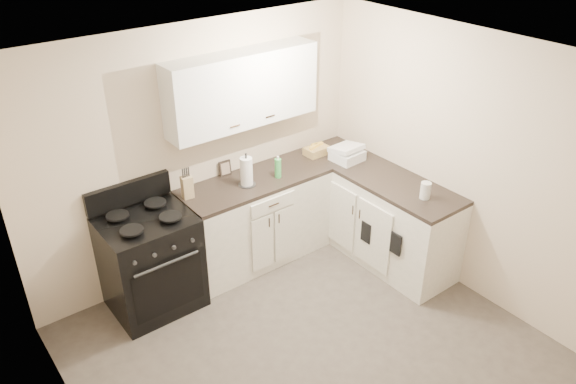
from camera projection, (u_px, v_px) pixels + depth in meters
floor at (317, 357)px, 4.79m from camera, size 3.60×3.60×0.00m
ceiling at (326, 71)px, 3.56m from camera, size 3.60×3.60×0.00m
wall_back at (200, 152)px, 5.41m from camera, size 3.60×0.00×3.60m
wall_right at (471, 168)px, 5.13m from camera, size 0.00×3.60×3.60m
wall_left at (82, 342)px, 3.22m from camera, size 0.00×3.60×3.60m
base_cabinets_back at (256, 221)px, 5.83m from camera, size 1.55×0.60×0.90m
base_cabinets_right at (374, 214)px, 5.95m from camera, size 0.60×1.90×0.90m
countertop_back at (255, 181)px, 5.60m from camera, size 1.55×0.60×0.04m
countertop_right at (378, 175)px, 5.72m from camera, size 0.60×1.90×0.04m
upper_cabinets at (243, 89)px, 5.25m from camera, size 1.55×0.30×0.70m
stove at (151, 264)px, 5.17m from camera, size 0.80×0.68×0.97m
knife_block at (187, 187)px, 5.23m from camera, size 0.11×0.10×0.22m
paper_towel at (247, 172)px, 5.42m from camera, size 0.16×0.16×0.29m
soap_bottle at (278, 168)px, 5.59m from camera, size 0.09×0.09×0.20m
picture_frame at (225, 168)px, 5.63m from camera, size 0.13×0.05×0.16m
wicker_basket at (317, 151)px, 6.07m from camera, size 0.26×0.18×0.09m
countertop_grill at (347, 155)px, 5.94m from camera, size 0.31×0.29×0.11m
glass_jar at (425, 191)px, 5.23m from camera, size 0.12×0.12×0.16m
oven_mitt_near at (396, 244)px, 5.33m from camera, size 0.02×0.13×0.22m
oven_mitt_far at (366, 232)px, 5.63m from camera, size 0.02×0.13×0.22m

